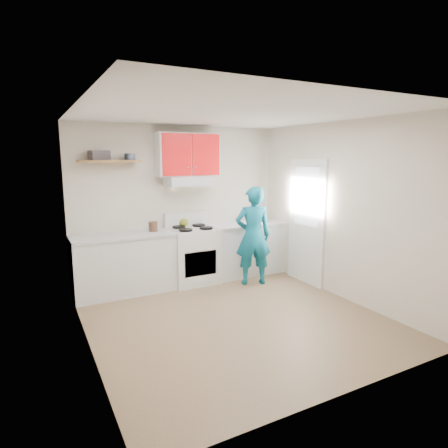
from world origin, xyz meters
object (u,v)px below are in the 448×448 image
stove (193,255)px  tin (130,157)px  kettle (184,222)px  crock (153,227)px  person (253,236)px

stove → tin: size_ratio=5.77×
kettle → crock: (-0.60, -0.17, -0.01)m
tin → person: size_ratio=0.10×
kettle → person: bearing=-45.3°
stove → crock: (-0.65, 0.06, 0.53)m
tin → crock: 1.14m
tin → kettle: 1.42m
crock → stove: bearing=-5.5°
stove → crock: size_ratio=5.34×
person → stove: bearing=-13.4°
crock → person: 1.62m
stove → crock: bearing=174.5°
crock → person: (1.49, -0.60, -0.17)m
tin → person: (1.79, -0.69, -1.27)m
tin → crock: (0.30, -0.09, -1.10)m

